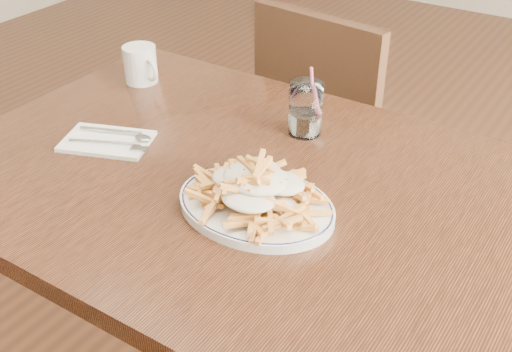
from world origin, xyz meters
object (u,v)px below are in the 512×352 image
Objects in this scene: chair_far at (331,130)px; fries_plate at (256,205)px; water_glass at (306,112)px; table at (252,213)px; coffee_mug at (141,65)px; loaded_fries at (256,184)px.

fries_plate is (0.23, -0.76, 0.27)m from chair_far.
water_glass is (0.17, -0.48, 0.31)m from chair_far.
fries_plate reaches higher than table.
table is 10.89× the size of coffee_mug.
water_glass reaches higher than chair_far.
table is 0.13m from fries_plate.
water_glass is at bearing 102.91° from fries_plate.
chair_far is 0.63m from coffee_mug.
coffee_mug is (-0.46, 0.22, 0.12)m from table.
table is 7.92× the size of water_glass.
chair_far is 3.88× the size of loaded_fries.
loaded_fries is at bearing -77.09° from water_glass.
water_glass is 0.45m from coffee_mug.
chair_far is 7.80× the size of coffee_mug.
coffee_mug is at bearing 150.32° from loaded_fries.
table is at bearing 127.54° from fries_plate.
table is 0.17m from loaded_fries.
table is 1.40× the size of chair_far.
loaded_fries is at bearing -29.68° from coffee_mug.
water_glass reaches higher than fries_plate.
chair_far is at bearing 109.16° from water_glass.
fries_plate is (0.06, -0.08, 0.09)m from table.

